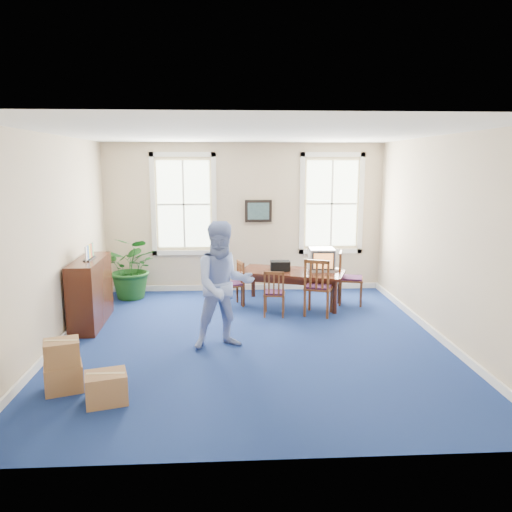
{
  "coord_description": "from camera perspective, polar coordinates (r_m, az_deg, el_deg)",
  "views": [
    {
      "loc": [
        -0.37,
        -7.53,
        2.77
      ],
      "look_at": [
        0.1,
        0.6,
        1.25
      ],
      "focal_mm": 35.0,
      "sensor_mm": 36.0,
      "label": 1
    }
  ],
  "objects": [
    {
      "name": "floor",
      "position": [
        8.03,
        -0.47,
        -9.6
      ],
      "size": [
        6.5,
        6.5,
        0.0
      ],
      "primitive_type": "plane",
      "color": "navy",
      "rests_on": "ground"
    },
    {
      "name": "ceiling",
      "position": [
        7.55,
        -0.51,
        13.84
      ],
      "size": [
        6.5,
        6.5,
        0.0
      ],
      "primitive_type": "plane",
      "rotation": [
        3.14,
        0.0,
        0.0
      ],
      "color": "white",
      "rests_on": "ground"
    },
    {
      "name": "wall_back",
      "position": [
        10.85,
        -1.33,
        4.38
      ],
      "size": [
        6.5,
        0.0,
        6.5
      ],
      "primitive_type": "plane",
      "rotation": [
        1.57,
        0.0,
        0.0
      ],
      "color": "beige",
      "rests_on": "ground"
    },
    {
      "name": "wall_front",
      "position": [
        4.45,
        1.55,
        -4.68
      ],
      "size": [
        6.5,
        0.0,
        6.5
      ],
      "primitive_type": "plane",
      "rotation": [
        -1.57,
        0.0,
        0.0
      ],
      "color": "beige",
      "rests_on": "ground"
    },
    {
      "name": "wall_left",
      "position": [
        8.06,
        -22.32,
        1.43
      ],
      "size": [
        0.0,
        6.5,
        6.5
      ],
      "primitive_type": "plane",
      "rotation": [
        1.57,
        0.0,
        1.57
      ],
      "color": "beige",
      "rests_on": "ground"
    },
    {
      "name": "wall_right",
      "position": [
        8.33,
        20.61,
        1.82
      ],
      "size": [
        0.0,
        6.5,
        6.5
      ],
      "primitive_type": "plane",
      "rotation": [
        1.57,
        0.0,
        -1.57
      ],
      "color": "beige",
      "rests_on": "ground"
    },
    {
      "name": "baseboard_back",
      "position": [
        11.09,
        -1.29,
        -3.57
      ],
      "size": [
        6.0,
        0.04,
        0.12
      ],
      "primitive_type": "cube",
      "color": "white",
      "rests_on": "ground"
    },
    {
      "name": "baseboard_left",
      "position": [
        8.41,
        -21.39,
        -8.97
      ],
      "size": [
        0.04,
        6.5,
        0.12
      ],
      "primitive_type": "cube",
      "color": "white",
      "rests_on": "ground"
    },
    {
      "name": "baseboard_right",
      "position": [
        8.67,
        19.76,
        -8.29
      ],
      "size": [
        0.04,
        6.5,
        0.12
      ],
      "primitive_type": "cube",
      "color": "white",
      "rests_on": "ground"
    },
    {
      "name": "window_left",
      "position": [
        10.83,
        -8.26,
        5.86
      ],
      "size": [
        1.4,
        0.12,
        2.2
      ],
      "primitive_type": null,
      "color": "white",
      "rests_on": "ground"
    },
    {
      "name": "window_right",
      "position": [
        11.03,
        8.63,
        5.93
      ],
      "size": [
        1.4,
        0.12,
        2.2
      ],
      "primitive_type": null,
      "color": "white",
      "rests_on": "ground"
    },
    {
      "name": "wall_picture",
      "position": [
        10.8,
        0.27,
        5.16
      ],
      "size": [
        0.58,
        0.06,
        0.48
      ],
      "primitive_type": null,
      "color": "black",
      "rests_on": "ground"
    },
    {
      "name": "conference_table",
      "position": [
        9.9,
        4.1,
        -3.64
      ],
      "size": [
        2.19,
        1.53,
        0.68
      ],
      "primitive_type": null,
      "rotation": [
        0.0,
        0.0,
        -0.34
      ],
      "color": "#3E1A0E",
      "rests_on": "ground"
    },
    {
      "name": "crt_tv",
      "position": [
        9.92,
        7.5,
        -0.37
      ],
      "size": [
        0.5,
        0.54,
        0.44
      ],
      "primitive_type": null,
      "rotation": [
        0.0,
        0.0,
        -0.04
      ],
      "color": "#B7B7BC",
      "rests_on": "conference_table"
    },
    {
      "name": "game_console",
      "position": [
        9.97,
        9.07,
        -1.51
      ],
      "size": [
        0.18,
        0.2,
        0.04
      ],
      "primitive_type": "cube",
      "rotation": [
        0.0,
        0.0,
        0.24
      ],
      "color": "white",
      "rests_on": "conference_table"
    },
    {
      "name": "equipment_bag",
      "position": [
        9.82,
        2.78,
        -1.13
      ],
      "size": [
        0.39,
        0.26,
        0.19
      ],
      "primitive_type": "cube",
      "rotation": [
        0.0,
        0.0,
        -0.02
      ],
      "color": "black",
      "rests_on": "conference_table"
    },
    {
      "name": "chair_near_left",
      "position": [
        9.18,
        2.11,
        -4.2
      ],
      "size": [
        0.44,
        0.44,
        0.86
      ],
      "primitive_type": null,
      "rotation": [
        0.0,
        0.0,
        2.99
      ],
      "color": "brown",
      "rests_on": "ground"
    },
    {
      "name": "chair_near_right",
      "position": [
        9.26,
        7.18,
        -3.46
      ],
      "size": [
        0.62,
        0.62,
        1.07
      ],
      "primitive_type": null,
      "rotation": [
        0.0,
        0.0,
        2.77
      ],
      "color": "brown",
      "rests_on": "ground"
    },
    {
      "name": "chair_end_left",
      "position": [
        9.8,
        -2.79,
        -3.2
      ],
      "size": [
        0.5,
        0.5,
        0.88
      ],
      "primitive_type": null,
      "rotation": [
        0.0,
        0.0,
        -1.25
      ],
      "color": "brown",
      "rests_on": "ground"
    },
    {
      "name": "chair_end_right",
      "position": [
        10.08,
        10.81,
        -2.49
      ],
      "size": [
        0.58,
        0.58,
        1.05
      ],
      "primitive_type": null,
      "rotation": [
        0.0,
        0.0,
        1.31
      ],
      "color": "brown",
      "rests_on": "ground"
    },
    {
      "name": "man",
      "position": [
        7.5,
        -3.71,
        -3.38
      ],
      "size": [
        1.09,
        0.93,
        1.93
      ],
      "primitive_type": "imported",
      "rotation": [
        0.0,
        0.0,
        0.24
      ],
      "color": "#8DA5E5",
      "rests_on": "ground"
    },
    {
      "name": "credenza",
      "position": [
        9.11,
        -18.39,
        -3.75
      ],
      "size": [
        0.48,
        1.54,
        1.2
      ],
      "primitive_type": "cube",
      "rotation": [
        0.0,
        0.0,
        0.02
      ],
      "color": "#3E1A0E",
      "rests_on": "ground"
    },
    {
      "name": "brochure_rack",
      "position": [
        8.95,
        -18.53,
        0.81
      ],
      "size": [
        0.28,
        0.61,
        0.27
      ],
      "primitive_type": null,
      "rotation": [
        0.0,
        0.0,
        0.29
      ],
      "color": "#99999E",
      "rests_on": "credenza"
    },
    {
      "name": "potted_plant",
      "position": [
        10.59,
        -13.9,
        -1.28
      ],
      "size": [
        1.41,
        1.31,
        1.3
      ],
      "primitive_type": "imported",
      "rotation": [
        0.0,
        0.0,
        -0.29
      ],
      "color": "#184A17",
      "rests_on": "ground"
    },
    {
      "name": "cardboard_boxes",
      "position": [
        6.71,
        -19.58,
        -11.27
      ],
      "size": [
        1.53,
        1.53,
        0.68
      ],
      "primitive_type": null,
      "rotation": [
        0.0,
        0.0,
        0.35
      ],
      "color": "#A67549",
      "rests_on": "ground"
    }
  ]
}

